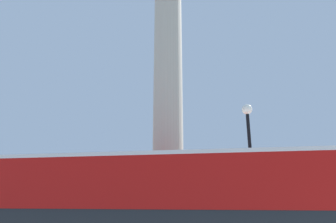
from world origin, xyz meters
name	(u,v)px	position (x,y,z in m)	size (l,w,h in m)	color
monument_column	(168,104)	(0.00, 0.00, 8.00)	(4.73, 4.73, 23.34)	#A39E8E
bus_a	(159,219)	(0.71, -5.49, 2.43)	(11.15, 2.85, 4.40)	#A80F0C
street_lamp	(252,175)	(3.90, -2.79, 3.94)	(0.44, 0.44, 6.89)	black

